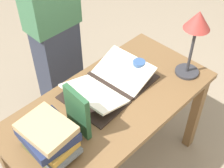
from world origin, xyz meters
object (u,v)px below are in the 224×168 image
object	(u,v)px
open_book	(109,84)
book_standing_upright	(78,112)
reading_lamp	(196,28)
coffee_mug	(139,68)
person_reader	(53,22)
book_stack_tall	(48,138)

from	to	relation	value
open_book	book_standing_upright	distance (m)	0.37
reading_lamp	coffee_mug	xyz separation A→B (m)	(0.22, -0.21, -0.28)
book_standing_upright	person_reader	size ratio (longest dim) A/B	0.15
open_book	person_reader	world-z (taller)	person_reader
book_stack_tall	reading_lamp	bearing A→B (deg)	171.15
coffee_mug	reading_lamp	bearing A→B (deg)	135.72
book_standing_upright	coffee_mug	world-z (taller)	book_standing_upright
book_standing_upright	reading_lamp	bearing A→B (deg)	172.76
coffee_mug	person_reader	size ratio (longest dim) A/B	0.06
open_book	book_stack_tall	xyz separation A→B (m)	(0.51, 0.10, 0.07)
book_standing_upright	reading_lamp	distance (m)	0.80
book_stack_tall	book_standing_upright	distance (m)	0.19
book_stack_tall	coffee_mug	bearing A→B (deg)	-174.99
book_stack_tall	book_standing_upright	bearing A→B (deg)	178.27
book_stack_tall	book_standing_upright	xyz separation A→B (m)	(-0.18, 0.01, 0.04)
open_book	reading_lamp	world-z (taller)	reading_lamp
open_book	reading_lamp	size ratio (longest dim) A/B	1.29
reading_lamp	book_stack_tall	bearing A→B (deg)	-8.85
reading_lamp	person_reader	distance (m)	0.96
book_standing_upright	person_reader	distance (m)	0.84
book_standing_upright	coffee_mug	bearing A→B (deg)	-169.52
open_book	book_standing_upright	bearing A→B (deg)	14.60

